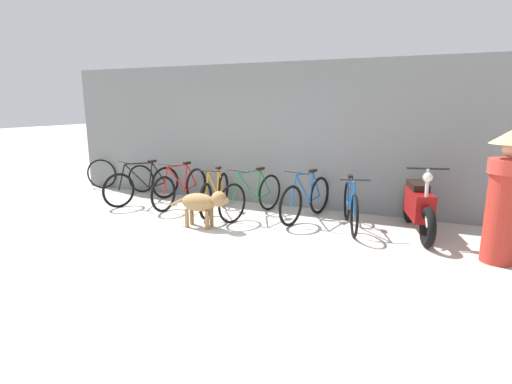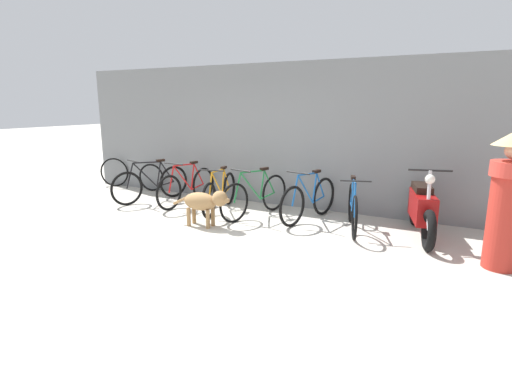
% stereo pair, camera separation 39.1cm
% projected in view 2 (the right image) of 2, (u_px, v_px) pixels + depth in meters
% --- Properties ---
extents(ground_plane, '(60.00, 60.00, 0.00)m').
position_uv_depth(ground_plane, '(175.00, 245.00, 5.77)').
color(ground_plane, '#B7B2A5').
extents(shop_wall_back, '(9.01, 0.20, 2.77)m').
position_uv_depth(shop_wall_back, '(265.00, 135.00, 8.03)').
color(shop_wall_back, slate).
rests_on(shop_wall_back, ground).
extents(bicycle_0, '(0.66, 1.68, 0.89)m').
position_uv_depth(bicycle_0, '(151.00, 184.00, 8.31)').
color(bicycle_0, black).
rests_on(bicycle_0, ground).
extents(bicycle_1, '(0.46, 1.71, 0.89)m').
position_uv_depth(bicycle_1, '(187.00, 187.00, 8.00)').
color(bicycle_1, black).
rests_on(bicycle_1, ground).
extents(bicycle_2, '(0.51, 1.71, 0.85)m').
position_uv_depth(bicycle_2, '(220.00, 193.00, 7.56)').
color(bicycle_2, black).
rests_on(bicycle_2, ground).
extents(bicycle_3, '(0.56, 1.73, 0.90)m').
position_uv_depth(bicycle_3, '(255.00, 196.00, 7.18)').
color(bicycle_3, black).
rests_on(bicycle_3, ground).
extents(bicycle_4, '(0.53, 1.63, 0.90)m').
position_uv_depth(bicycle_4, '(309.00, 200.00, 6.91)').
color(bicycle_4, black).
rests_on(bicycle_4, ground).
extents(bicycle_5, '(0.58, 1.56, 0.88)m').
position_uv_depth(bicycle_5, '(353.00, 208.00, 6.40)').
color(bicycle_5, black).
rests_on(bicycle_5, ground).
extents(motorcycle, '(0.64, 1.80, 1.10)m').
position_uv_depth(motorcycle, '(422.00, 209.00, 6.03)').
color(motorcycle, black).
rests_on(motorcycle, ground).
extents(stray_dog, '(1.08, 0.34, 0.63)m').
position_uv_depth(stray_dog, '(205.00, 202.00, 6.55)').
color(stray_dog, '#997247').
rests_on(stray_dog, ground).
extents(person_in_robes, '(0.60, 0.60, 1.70)m').
position_uv_depth(person_in_robes, '(508.00, 197.00, 4.76)').
color(person_in_robes, '#B72D23').
rests_on(person_in_robes, ground).
extents(spare_tire_left, '(0.64, 0.16, 0.64)m').
position_uv_depth(spare_tire_left, '(151.00, 177.00, 9.30)').
color(spare_tire_left, black).
rests_on(spare_tire_left, ground).
extents(spare_tire_right, '(0.67, 0.30, 0.71)m').
position_uv_depth(spare_tire_right, '(114.00, 172.00, 9.80)').
color(spare_tire_right, black).
rests_on(spare_tire_right, ground).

